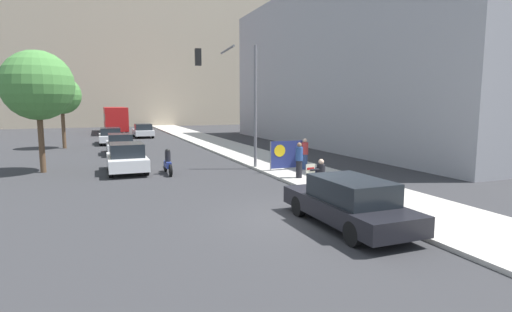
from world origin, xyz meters
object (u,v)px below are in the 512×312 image
at_px(street_tree_near_curb, 37,86).
at_px(street_tree_midblock, 61,95).
at_px(parked_car_curbside, 349,202).
at_px(car_on_road_distant, 110,136).
at_px(protest_banner, 286,154).
at_px(jogger_on_sidewalk, 299,160).
at_px(traffic_light_pole, 236,86).
at_px(car_on_road_far_lane, 143,131).
at_px(car_on_road_nearest, 127,158).
at_px(car_on_road_midblock, 120,144).
at_px(pedestrian_behind, 305,154).
at_px(seated_protester, 322,173).
at_px(city_bus_on_road, 115,118).
at_px(motorcycle_on_road, 168,163).

distance_m(street_tree_near_curb, street_tree_midblock, 12.06).
bearing_deg(parked_car_curbside, car_on_road_distant, 101.28).
distance_m(protest_banner, street_tree_near_curb, 13.08).
xyz_separation_m(jogger_on_sidewalk, street_tree_near_curb, (-11.31, 6.80, 3.48)).
relative_size(jogger_on_sidewalk, traffic_light_pole, 0.25).
height_order(traffic_light_pole, parked_car_curbside, traffic_light_pole).
xyz_separation_m(car_on_road_far_lane, street_tree_near_curb, (-7.15, -20.52, 3.72)).
relative_size(car_on_road_far_lane, street_tree_near_curb, 0.68).
bearing_deg(street_tree_near_curb, car_on_road_nearest, -21.45).
xyz_separation_m(jogger_on_sidewalk, protest_banner, (0.44, 2.24, -0.03)).
bearing_deg(car_on_road_midblock, car_on_road_far_lane, 77.76).
distance_m(pedestrian_behind, street_tree_midblock, 21.23).
relative_size(parked_car_curbside, car_on_road_nearest, 1.13).
relative_size(seated_protester, car_on_road_distant, 0.26).
bearing_deg(street_tree_midblock, pedestrian_behind, -53.26).
bearing_deg(car_on_road_midblock, pedestrian_behind, -53.23).
xyz_separation_m(protest_banner, parked_car_curbside, (-2.41, -9.04, -0.21)).
distance_m(car_on_road_nearest, city_bus_on_road, 30.36).
xyz_separation_m(seated_protester, parked_car_curbside, (-1.66, -4.27, -0.05)).
bearing_deg(car_on_road_midblock, street_tree_midblock, 126.68).
distance_m(jogger_on_sidewalk, pedestrian_behind, 2.49).
relative_size(traffic_light_pole, car_on_road_midblock, 1.50).
bearing_deg(seated_protester, street_tree_midblock, 117.90).
height_order(protest_banner, street_tree_near_curb, street_tree_near_curb).
relative_size(pedestrian_behind, city_bus_on_road, 0.15).
bearing_deg(seated_protester, parked_car_curbside, -110.19).
relative_size(protest_banner, motorcycle_on_road, 0.87).
bearing_deg(jogger_on_sidewalk, car_on_road_distant, -85.84).
bearing_deg(street_tree_near_curb, city_bus_on_road, 80.68).
xyz_separation_m(car_on_road_distant, street_tree_near_curb, (-3.71, -14.60, 3.72)).
xyz_separation_m(street_tree_near_curb, street_tree_midblock, (0.18, 12.06, -0.25)).
bearing_deg(seated_protester, car_on_road_nearest, 133.02).
relative_size(car_on_road_midblock, city_bus_on_road, 0.41).
xyz_separation_m(jogger_on_sidewalk, motorcycle_on_road, (-5.37, 3.96, -0.41)).
relative_size(traffic_light_pole, motorcycle_on_road, 2.97).
xyz_separation_m(traffic_light_pole, street_tree_midblock, (-9.39, 14.96, -0.28)).
distance_m(car_on_road_distant, motorcycle_on_road, 17.58).
bearing_deg(traffic_light_pole, car_on_road_far_lane, 95.91).
distance_m(protest_banner, traffic_light_pole, 4.47).
distance_m(pedestrian_behind, car_on_road_far_lane, 25.88).
bearing_deg(street_tree_near_curb, jogger_on_sidewalk, -31.01).
distance_m(parked_car_curbside, city_bus_on_road, 42.60).
bearing_deg(parked_car_curbside, city_bus_on_road, 96.23).
height_order(car_on_road_distant, street_tree_midblock, street_tree_midblock).
height_order(motorcycle_on_road, street_tree_midblock, street_tree_midblock).
bearing_deg(jogger_on_sidewalk, car_on_road_nearest, -51.04).
height_order(jogger_on_sidewalk, city_bus_on_road, city_bus_on_road).
xyz_separation_m(car_on_road_nearest, motorcycle_on_road, (1.89, -1.25, -0.21)).
xyz_separation_m(seated_protester, car_on_road_distant, (-7.29, 23.92, -0.05)).
distance_m(parked_car_curbside, car_on_road_distant, 28.75).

